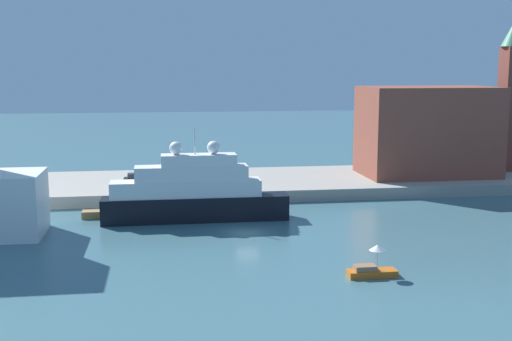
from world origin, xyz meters
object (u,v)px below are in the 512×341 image
object	(u,v)px
harbor_building	(427,131)
work_barge	(104,214)
mooring_bollard	(251,188)
bell_tower	(512,89)
person_figure	(161,181)
large_yacht	(193,194)
small_motorboat	(372,268)
parked_car	(137,179)

from	to	relation	value
harbor_building	work_barge	bearing A→B (deg)	-161.84
harbor_building	mooring_bollard	bearing A→B (deg)	-163.11
harbor_building	bell_tower	size ratio (longest dim) A/B	0.83
person_figure	mooring_bollard	size ratio (longest dim) A/B	2.64
large_yacht	small_motorboat	bearing A→B (deg)	-58.63
bell_tower	mooring_bollard	xyz separation A→B (m)	(-43.86, -11.20, -12.86)
mooring_bollard	harbor_building	bearing A→B (deg)	16.89
large_yacht	small_motorboat	distance (m)	27.97
person_figure	harbor_building	bearing A→B (deg)	5.92
work_barge	bell_tower	xyz separation A→B (m)	(63.17, 18.23, 14.36)
large_yacht	bell_tower	bearing A→B (deg)	22.27
large_yacht	bell_tower	size ratio (longest dim) A/B	0.92
large_yacht	person_figure	size ratio (longest dim) A/B	13.44
large_yacht	work_barge	xyz separation A→B (m)	(-10.83, 3.20, -2.86)
bell_tower	person_figure	xyz separation A→B (m)	(-56.07, -6.69, -12.40)
person_figure	mooring_bollard	distance (m)	13.02
work_barge	harbor_building	xyz separation A→B (m)	(48.15, 15.79, 8.02)
bell_tower	person_figure	distance (m)	57.81
large_yacht	harbor_building	distance (m)	42.20
mooring_bollard	person_figure	bearing A→B (deg)	159.76
large_yacht	mooring_bollard	xyz separation A→B (m)	(8.48, 10.23, -1.36)
parked_car	mooring_bollard	distance (m)	17.71
person_figure	bell_tower	bearing A→B (deg)	6.81
large_yacht	mooring_bollard	world-z (taller)	large_yacht
work_barge	harbor_building	distance (m)	51.31
small_motorboat	person_figure	size ratio (longest dim) A/B	2.62
small_motorboat	parked_car	xyz separation A→B (m)	(-21.75, 42.15, 1.41)
small_motorboat	parked_car	distance (m)	47.46
large_yacht	work_barge	size ratio (longest dim) A/B	4.33
work_barge	mooring_bollard	xyz separation A→B (m)	(19.31, 7.03, 1.50)
small_motorboat	person_figure	world-z (taller)	person_figure
parked_car	person_figure	xyz separation A→B (m)	(3.52, -3.63, 0.19)
small_motorboat	work_barge	distance (m)	37.01
work_barge	person_figure	distance (m)	13.69
large_yacht	bell_tower	xyz separation A→B (m)	(52.34, 21.43, 11.50)
harbor_building	person_figure	distance (m)	41.72
person_figure	mooring_bollard	world-z (taller)	person_figure
work_barge	harbor_building	size ratio (longest dim) A/B	0.26
small_motorboat	harbor_building	bearing A→B (deg)	61.92
harbor_building	small_motorboat	bearing A→B (deg)	-118.08
small_motorboat	harbor_building	xyz separation A→B (m)	(22.82, 42.78, 7.67)
bell_tower	parked_car	xyz separation A→B (m)	(-59.59, -3.06, -12.59)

